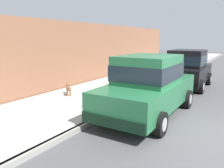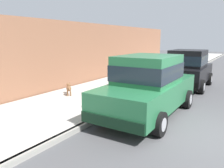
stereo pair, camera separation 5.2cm
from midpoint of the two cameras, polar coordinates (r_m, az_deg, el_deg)
ground_plane at (r=6.40m, az=24.80°, el=-11.94°), size 80.00×80.00×0.00m
curb at (r=7.38m, az=-0.76°, el=-7.19°), size 0.16×64.00×0.14m
sidewalk at (r=8.43m, az=-11.19°, el=-5.00°), size 3.60×64.00×0.14m
car_green_sedan at (r=7.21m, az=9.05°, el=-0.24°), size 2.04×4.60×1.92m
car_black_hatchback at (r=11.86m, az=18.47°, el=3.84°), size 2.00×3.83×1.88m
dog_brown at (r=9.41m, az=-11.10°, el=-1.02°), size 0.57×0.57×0.49m
fire_hydrant at (r=11.55m, az=9.84°, el=1.56°), size 0.34×0.24×0.72m
building_facade at (r=12.87m, az=-4.95°, el=7.79°), size 0.50×20.00×3.23m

